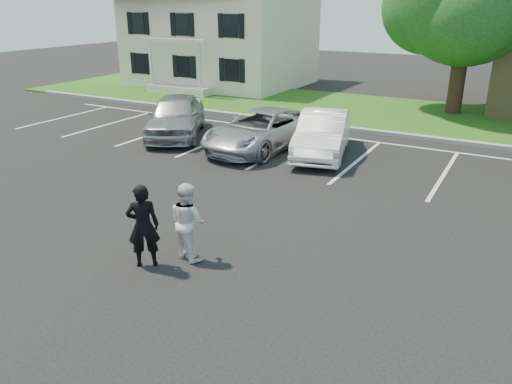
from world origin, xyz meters
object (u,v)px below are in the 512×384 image
(car_white_sedan, at_px, (323,134))
(man_black_suit, at_px, (143,226))
(house, at_px, (221,22))
(man_white_shirt, at_px, (187,221))
(car_silver_west, at_px, (176,116))
(car_silver_minivan, at_px, (261,130))

(car_white_sedan, bearing_deg, man_black_suit, -105.82)
(house, bearing_deg, man_white_shirt, -59.13)
(house, relative_size, man_black_suit, 5.91)
(house, bearing_deg, car_white_sedan, -45.34)
(car_silver_west, relative_size, car_white_sedan, 1.06)
(car_silver_west, xyz_separation_m, car_silver_minivan, (3.82, 0.01, -0.11))
(man_black_suit, xyz_separation_m, car_silver_west, (-5.83, 8.65, -0.06))
(man_black_suit, bearing_deg, car_silver_minivan, -115.64)
(man_white_shirt, xyz_separation_m, car_silver_minivan, (-2.57, 7.95, -0.12))
(man_white_shirt, bearing_deg, car_silver_west, -34.68)
(house, xyz_separation_m, man_white_shirt, (12.03, -20.13, -3.01))
(man_white_shirt, distance_m, car_silver_west, 10.20)
(house, distance_m, car_silver_west, 13.76)
(house, height_order, car_silver_west, house)
(car_silver_west, distance_m, car_white_sedan, 6.04)
(man_white_shirt, distance_m, car_silver_minivan, 8.36)
(car_silver_west, bearing_deg, man_black_suit, -84.24)
(house, distance_m, man_white_shirt, 23.65)
(car_silver_minivan, xyz_separation_m, car_white_sedan, (2.20, 0.37, 0.04))
(man_white_shirt, xyz_separation_m, car_silver_west, (-6.39, 7.95, -0.01))
(house, xyz_separation_m, car_silver_minivan, (9.46, -12.18, -3.13))
(car_silver_west, bearing_deg, car_white_sedan, -24.60)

